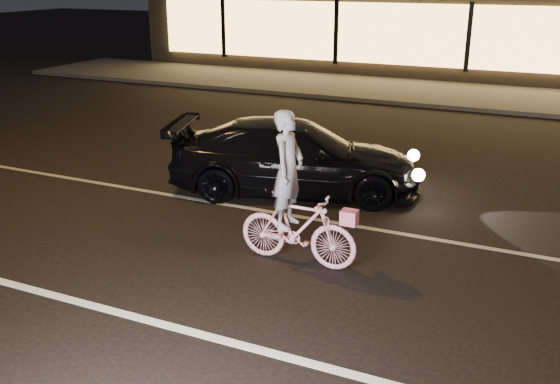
% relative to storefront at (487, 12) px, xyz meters
% --- Properties ---
extents(ground, '(90.00, 90.00, 0.00)m').
position_rel_storefront_xyz_m(ground, '(0.00, -18.97, -2.15)').
color(ground, black).
rests_on(ground, ground).
extents(lane_stripe_near, '(60.00, 0.12, 0.01)m').
position_rel_storefront_xyz_m(lane_stripe_near, '(0.00, -20.47, -2.14)').
color(lane_stripe_near, silver).
rests_on(lane_stripe_near, ground).
extents(lane_stripe_far, '(60.00, 0.10, 0.01)m').
position_rel_storefront_xyz_m(lane_stripe_far, '(0.00, -16.97, -2.14)').
color(lane_stripe_far, gray).
rests_on(lane_stripe_far, ground).
extents(sidewalk, '(30.00, 4.00, 0.12)m').
position_rel_storefront_xyz_m(sidewalk, '(0.00, -5.97, -2.09)').
color(sidewalk, '#383533').
rests_on(sidewalk, ground).
extents(storefront, '(25.40, 8.42, 4.20)m').
position_rel_storefront_xyz_m(storefront, '(0.00, 0.00, 0.00)').
color(storefront, black).
rests_on(storefront, ground).
extents(cyclist, '(1.60, 0.55, 2.02)m').
position_rel_storefront_xyz_m(cyclist, '(0.09, -18.46, -1.43)').
color(cyclist, '#F53B77').
rests_on(cyclist, ground).
extents(sedan, '(4.57, 2.88, 1.23)m').
position_rel_storefront_xyz_m(sedan, '(-1.00, -15.90, -1.53)').
color(sedan, black).
rests_on(sedan, ground).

